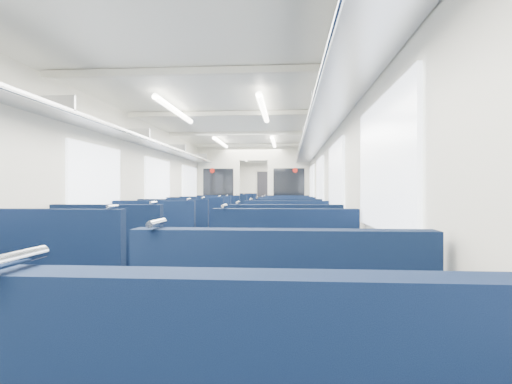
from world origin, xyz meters
TOP-DOWN VIEW (x-y plane):
  - floor at (0.00, 0.00)m, footprint 2.80×18.00m
  - ceiling at (0.00, 0.00)m, footprint 2.80×18.00m
  - wall_left at (-1.40, 0.00)m, footprint 0.02×18.00m
  - dado_left at (-1.39, 0.00)m, footprint 0.03×17.90m
  - wall_right at (1.40, 0.00)m, footprint 0.02×18.00m
  - dado_right at (1.39, 0.00)m, footprint 0.03×17.90m
  - wall_far at (0.00, 9.00)m, footprint 2.80×0.02m
  - luggage_rack_left at (-1.21, 0.00)m, footprint 0.36×17.40m
  - luggage_rack_right at (1.21, 0.00)m, footprint 0.36×17.40m
  - windows at (0.00, -0.46)m, footprint 2.78×15.60m
  - ceiling_fittings at (0.00, -0.26)m, footprint 2.70×16.06m
  - end_door at (0.00, 8.94)m, footprint 0.75×0.06m
  - bulkhead at (-0.00, 2.63)m, footprint 2.80×0.10m
  - seat_6 at (-0.83, -4.88)m, footprint 1.05×0.58m
  - seat_7 at (0.83, -4.72)m, footprint 1.05×0.58m
  - seat_8 at (-0.83, -3.71)m, footprint 1.05×0.58m
  - seat_9 at (0.83, -3.60)m, footprint 1.05×0.58m
  - seat_10 at (-0.83, -2.64)m, footprint 1.05×0.58m
  - seat_11 at (0.83, -2.55)m, footprint 1.05×0.58m
  - seat_12 at (-0.83, -1.47)m, footprint 1.05×0.58m
  - seat_13 at (0.83, -1.26)m, footprint 1.05×0.58m
  - seat_14 at (-0.83, -0.32)m, footprint 1.05×0.58m
  - seat_15 at (0.83, -0.15)m, footprint 1.05×0.58m
  - seat_16 at (-0.83, 0.90)m, footprint 1.05×0.58m
  - seat_17 at (0.83, 0.87)m, footprint 1.05×0.58m
  - seat_18 at (-0.83, 2.18)m, footprint 1.05×0.58m
  - seat_19 at (0.83, 2.11)m, footprint 1.05×0.58m
  - seat_20 at (-0.83, 4.20)m, footprint 1.05×0.58m
  - seat_21 at (0.83, 4.13)m, footprint 1.05×0.58m
  - seat_22 at (-0.83, 5.32)m, footprint 1.05×0.58m
  - seat_23 at (0.83, 5.32)m, footprint 1.05×0.58m
  - seat_24 at (-0.83, 6.32)m, footprint 1.05×0.58m
  - seat_25 at (0.83, 6.45)m, footprint 1.05×0.58m
  - seat_26 at (-0.83, 7.59)m, footprint 1.05×0.58m
  - seat_27 at (0.83, 7.56)m, footprint 1.05×0.58m

SIDE VIEW (x-z plane):
  - floor at x=0.00m, z-range -0.01..0.01m
  - dado_left at x=-1.39m, z-range 0.00..0.70m
  - dado_right at x=1.39m, z-range 0.00..0.70m
  - seat_6 at x=-0.83m, z-range -0.23..0.94m
  - seat_7 at x=0.83m, z-range -0.23..0.94m
  - seat_8 at x=-0.83m, z-range -0.23..0.94m
  - seat_9 at x=0.83m, z-range -0.23..0.94m
  - seat_10 at x=-0.83m, z-range -0.23..0.94m
  - seat_11 at x=0.83m, z-range -0.23..0.94m
  - seat_12 at x=-0.83m, z-range -0.23..0.94m
  - seat_13 at x=0.83m, z-range -0.23..0.94m
  - seat_14 at x=-0.83m, z-range -0.23..0.94m
  - seat_15 at x=0.83m, z-range -0.23..0.94m
  - seat_16 at x=-0.83m, z-range -0.23..0.94m
  - seat_17 at x=0.83m, z-range -0.23..0.94m
  - seat_18 at x=-0.83m, z-range -0.23..0.94m
  - seat_19 at x=0.83m, z-range -0.23..0.94m
  - seat_20 at x=-0.83m, z-range -0.23..0.94m
  - seat_21 at x=0.83m, z-range -0.23..0.94m
  - seat_22 at x=-0.83m, z-range -0.23..0.94m
  - seat_23 at x=0.83m, z-range -0.23..0.94m
  - seat_24 at x=-0.83m, z-range -0.23..0.94m
  - seat_25 at x=0.83m, z-range -0.23..0.94m
  - seat_26 at x=-0.83m, z-range -0.23..0.94m
  - seat_27 at x=0.83m, z-range -0.23..0.94m
  - end_door at x=0.00m, z-range 0.00..2.00m
  - wall_left at x=-1.40m, z-range 0.00..2.35m
  - wall_right at x=1.40m, z-range 0.00..2.35m
  - wall_far at x=0.00m, z-range 0.00..2.35m
  - bulkhead at x=0.00m, z-range 0.06..2.41m
  - windows at x=0.00m, z-range 1.04..1.79m
  - luggage_rack_left at x=-1.21m, z-range 1.88..2.06m
  - luggage_rack_right at x=1.21m, z-range 1.88..2.06m
  - ceiling_fittings at x=0.00m, z-range 2.23..2.35m
  - ceiling at x=0.00m, z-range 2.35..2.35m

